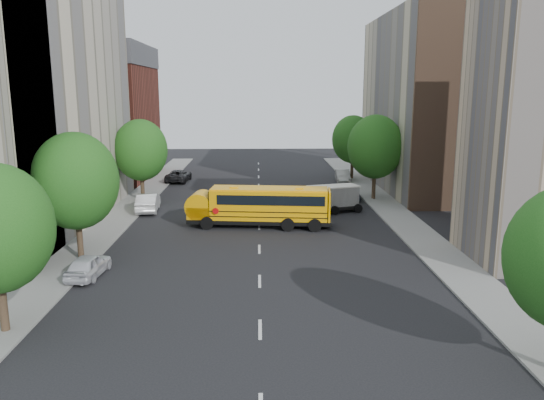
{
  "coord_description": "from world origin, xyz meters",
  "views": [
    {
      "loc": [
        -0.04,
        -35.57,
        10.25
      ],
      "look_at": [
        0.94,
        2.0,
        2.49
      ],
      "focal_mm": 35.0,
      "sensor_mm": 36.0,
      "label": 1
    }
  ],
  "objects_px": {
    "safari_truck": "(328,198)",
    "parked_car_2": "(179,176)",
    "street_tree_5": "(353,139)",
    "school_bus": "(259,204)",
    "street_tree_2": "(141,150)",
    "street_tree_4": "(375,147)",
    "parked_car_4": "(350,192)",
    "parked_car_0": "(88,265)",
    "parked_car_5": "(343,176)",
    "parked_car_1": "(148,202)",
    "street_tree_1": "(75,181)"
  },
  "relations": [
    {
      "from": "street_tree_4",
      "to": "parked_car_4",
      "type": "relative_size",
      "value": 1.93
    },
    {
      "from": "school_bus",
      "to": "parked_car_5",
      "type": "relative_size",
      "value": 2.62
    },
    {
      "from": "street_tree_2",
      "to": "street_tree_4",
      "type": "height_order",
      "value": "street_tree_4"
    },
    {
      "from": "street_tree_5",
      "to": "parked_car_0",
      "type": "bearing_deg",
      "value": -121.98
    },
    {
      "from": "street_tree_2",
      "to": "parked_car_2",
      "type": "height_order",
      "value": "street_tree_2"
    },
    {
      "from": "street_tree_1",
      "to": "parked_car_0",
      "type": "xyz_separation_m",
      "value": [
        1.4,
        -3.0,
        -4.29
      ]
    },
    {
      "from": "street_tree_1",
      "to": "parked_car_1",
      "type": "height_order",
      "value": "street_tree_1"
    },
    {
      "from": "street_tree_4",
      "to": "parked_car_2",
      "type": "distance_m",
      "value": 23.33
    },
    {
      "from": "parked_car_0",
      "to": "parked_car_4",
      "type": "relative_size",
      "value": 0.92
    },
    {
      "from": "school_bus",
      "to": "parked_car_0",
      "type": "distance_m",
      "value": 14.63
    },
    {
      "from": "street_tree_1",
      "to": "parked_car_0",
      "type": "distance_m",
      "value": 5.42
    },
    {
      "from": "safari_truck",
      "to": "parked_car_4",
      "type": "relative_size",
      "value": 1.35
    },
    {
      "from": "parked_car_2",
      "to": "parked_car_4",
      "type": "xyz_separation_m",
      "value": [
        18.0,
        -10.39,
        0.02
      ]
    },
    {
      "from": "street_tree_4",
      "to": "safari_truck",
      "type": "relative_size",
      "value": 1.43
    },
    {
      "from": "street_tree_1",
      "to": "street_tree_5",
      "type": "bearing_deg",
      "value": 53.75
    },
    {
      "from": "street_tree_5",
      "to": "parked_car_4",
      "type": "relative_size",
      "value": 1.78
    },
    {
      "from": "street_tree_4",
      "to": "parked_car_2",
      "type": "xyz_separation_m",
      "value": [
        -20.2,
        10.82,
        -4.38
      ]
    },
    {
      "from": "street_tree_1",
      "to": "street_tree_2",
      "type": "relative_size",
      "value": 1.03
    },
    {
      "from": "parked_car_2",
      "to": "school_bus",
      "type": "bearing_deg",
      "value": 118.09
    },
    {
      "from": "street_tree_1",
      "to": "parked_car_2",
      "type": "distance_m",
      "value": 29.18
    },
    {
      "from": "safari_truck",
      "to": "parked_car_2",
      "type": "xyz_separation_m",
      "value": [
        -15.15,
        16.13,
        -0.51
      ]
    },
    {
      "from": "parked_car_0",
      "to": "parked_car_2",
      "type": "relative_size",
      "value": 0.77
    },
    {
      "from": "street_tree_2",
      "to": "street_tree_4",
      "type": "bearing_deg",
      "value": 0.0
    },
    {
      "from": "street_tree_4",
      "to": "parked_car_0",
      "type": "relative_size",
      "value": 2.09
    },
    {
      "from": "safari_truck",
      "to": "parked_car_1",
      "type": "xyz_separation_m",
      "value": [
        -15.56,
        0.85,
        -0.42
      ]
    },
    {
      "from": "school_bus",
      "to": "parked_car_4",
      "type": "xyz_separation_m",
      "value": [
        8.82,
        10.43,
        -1.02
      ]
    },
    {
      "from": "school_bus",
      "to": "parked_car_1",
      "type": "distance_m",
      "value": 11.11
    },
    {
      "from": "school_bus",
      "to": "parked_car_0",
      "type": "height_order",
      "value": "school_bus"
    },
    {
      "from": "street_tree_4",
      "to": "parked_car_5",
      "type": "height_order",
      "value": "street_tree_4"
    },
    {
      "from": "parked_car_2",
      "to": "parked_car_1",
      "type": "bearing_deg",
      "value": 92.78
    },
    {
      "from": "parked_car_4",
      "to": "parked_car_5",
      "type": "height_order",
      "value": "parked_car_4"
    },
    {
      "from": "parked_car_4",
      "to": "street_tree_1",
      "type": "bearing_deg",
      "value": -133.28
    },
    {
      "from": "street_tree_5",
      "to": "school_bus",
      "type": "distance_m",
      "value": 24.78
    },
    {
      "from": "street_tree_5",
      "to": "parked_car_1",
      "type": "bearing_deg",
      "value": -141.37
    },
    {
      "from": "street_tree_2",
      "to": "parked_car_5",
      "type": "relative_size",
      "value": 1.8
    },
    {
      "from": "parked_car_4",
      "to": "street_tree_2",
      "type": "bearing_deg",
      "value": -174.98
    },
    {
      "from": "parked_car_0",
      "to": "parked_car_2",
      "type": "bearing_deg",
      "value": -85.95
    },
    {
      "from": "parked_car_1",
      "to": "safari_truck",
      "type": "bearing_deg",
      "value": 171.73
    },
    {
      "from": "parked_car_1",
      "to": "street_tree_4",
      "type": "bearing_deg",
      "value": -172.93
    },
    {
      "from": "street_tree_4",
      "to": "safari_truck",
      "type": "xyz_separation_m",
      "value": [
        -5.04,
        -5.31,
        -3.86
      ]
    },
    {
      "from": "street_tree_4",
      "to": "street_tree_5",
      "type": "bearing_deg",
      "value": 90.0
    },
    {
      "from": "safari_truck",
      "to": "parked_car_1",
      "type": "height_order",
      "value": "safari_truck"
    },
    {
      "from": "street_tree_5",
      "to": "parked_car_5",
      "type": "height_order",
      "value": "street_tree_5"
    },
    {
      "from": "street_tree_2",
      "to": "safari_truck",
      "type": "relative_size",
      "value": 1.36
    },
    {
      "from": "street_tree_5",
      "to": "school_bus",
      "type": "relative_size",
      "value": 0.67
    },
    {
      "from": "street_tree_4",
      "to": "parked_car_1",
      "type": "relative_size",
      "value": 1.69
    },
    {
      "from": "parked_car_0",
      "to": "street_tree_4",
      "type": "bearing_deg",
      "value": -129.68
    },
    {
      "from": "parked_car_1",
      "to": "parked_car_4",
      "type": "relative_size",
      "value": 1.14
    },
    {
      "from": "street_tree_2",
      "to": "street_tree_5",
      "type": "relative_size",
      "value": 1.03
    },
    {
      "from": "parked_car_2",
      "to": "parked_car_0",
      "type": "bearing_deg",
      "value": 93.56
    }
  ]
}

